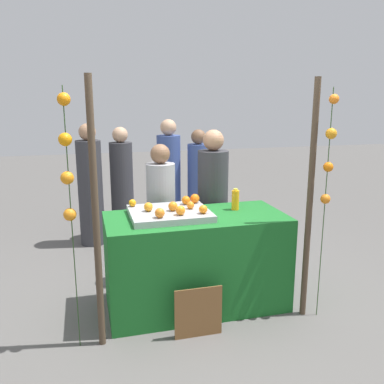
# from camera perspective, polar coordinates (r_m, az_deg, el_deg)

# --- Properties ---
(ground_plane) EXTENTS (24.00, 24.00, 0.00)m
(ground_plane) POSITION_cam_1_polar(r_m,az_deg,el_deg) (4.24, 0.55, -15.41)
(ground_plane) COLOR #565451
(stall_counter) EXTENTS (1.72, 0.80, 0.92)m
(stall_counter) POSITION_cam_1_polar(r_m,az_deg,el_deg) (4.04, 0.56, -9.65)
(stall_counter) COLOR #196023
(stall_counter) RESTS_ON ground_plane
(orange_tray) EXTENTS (0.74, 0.62, 0.06)m
(orange_tray) POSITION_cam_1_polar(r_m,az_deg,el_deg) (3.86, -3.16, -3.02)
(orange_tray) COLOR #9EA0A5
(orange_tray) RESTS_ON stall_counter
(orange_0) EXTENTS (0.08, 0.08, 0.08)m
(orange_0) POSITION_cam_1_polar(r_m,az_deg,el_deg) (3.74, 1.57, -2.44)
(orange_0) COLOR orange
(orange_0) RESTS_ON orange_tray
(orange_1) EXTENTS (0.07, 0.07, 0.07)m
(orange_1) POSITION_cam_1_polar(r_m,az_deg,el_deg) (4.02, -8.34, -1.52)
(orange_1) COLOR orange
(orange_1) RESTS_ON orange_tray
(orange_2) EXTENTS (0.08, 0.08, 0.08)m
(orange_2) POSITION_cam_1_polar(r_m,az_deg,el_deg) (3.83, -6.13, -2.08)
(orange_2) COLOR orange
(orange_2) RESTS_ON orange_tray
(orange_3) EXTENTS (0.09, 0.09, 0.09)m
(orange_3) POSITION_cam_1_polar(r_m,az_deg,el_deg) (4.05, -0.85, -1.16)
(orange_3) COLOR orange
(orange_3) RESTS_ON orange_tray
(orange_4) EXTENTS (0.09, 0.09, 0.09)m
(orange_4) POSITION_cam_1_polar(r_m,az_deg,el_deg) (4.11, 0.40, -0.91)
(orange_4) COLOR orange
(orange_4) RESTS_ON orange_tray
(orange_5) EXTENTS (0.07, 0.07, 0.07)m
(orange_5) POSITION_cam_1_polar(r_m,az_deg,el_deg) (3.89, -0.21, -1.86)
(orange_5) COLOR orange
(orange_5) RESTS_ON orange_tray
(orange_6) EXTENTS (0.09, 0.09, 0.09)m
(orange_6) POSITION_cam_1_polar(r_m,az_deg,el_deg) (3.83, -2.69, -2.01)
(orange_6) COLOR orange
(orange_6) RESTS_ON orange_tray
(orange_7) EXTENTS (0.09, 0.09, 0.09)m
(orange_7) POSITION_cam_1_polar(r_m,az_deg,el_deg) (3.61, -4.54, -2.94)
(orange_7) COLOR orange
(orange_7) RESTS_ON orange_tray
(orange_8) EXTENTS (0.09, 0.09, 0.09)m
(orange_8) POSITION_cam_1_polar(r_m,az_deg,el_deg) (3.69, -1.62, -2.59)
(orange_8) COLOR orange
(orange_8) RESTS_ON orange_tray
(juice_bottle) EXTENTS (0.07, 0.07, 0.22)m
(juice_bottle) POSITION_cam_1_polar(r_m,az_deg,el_deg) (4.10, 6.09, -1.09)
(juice_bottle) COLOR orange
(juice_bottle) RESTS_ON stall_counter
(chalkboard_sign) EXTENTS (0.42, 0.03, 0.47)m
(chalkboard_sign) POSITION_cam_1_polar(r_m,az_deg,el_deg) (3.64, 0.87, -16.54)
(chalkboard_sign) COLOR brown
(chalkboard_sign) RESTS_ON ground_plane
(vendor_left) EXTENTS (0.31, 0.31, 1.55)m
(vendor_left) POSITION_cam_1_polar(r_m,az_deg,el_deg) (4.48, -4.32, -3.85)
(vendor_left) COLOR #99999E
(vendor_left) RESTS_ON ground_plane
(vendor_right) EXTENTS (0.34, 0.34, 1.69)m
(vendor_right) POSITION_cam_1_polar(r_m,az_deg,el_deg) (4.58, 2.90, -2.59)
(vendor_right) COLOR #333338
(vendor_right) RESTS_ON ground_plane
(crowd_person_0) EXTENTS (0.33, 0.33, 1.63)m
(crowd_person_0) POSITION_cam_1_polar(r_m,az_deg,el_deg) (5.98, -9.75, 0.65)
(crowd_person_0) COLOR #333338
(crowd_person_0) RESTS_ON ground_plane
(crowd_person_1) EXTENTS (0.32, 0.32, 1.58)m
(crowd_person_1) POSITION_cam_1_polar(r_m,az_deg,el_deg) (6.04, 0.88, 0.74)
(crowd_person_1) COLOR #384C8C
(crowd_person_1) RESTS_ON ground_plane
(crowd_person_2) EXTENTS (0.34, 0.34, 1.69)m
(crowd_person_2) POSITION_cam_1_polar(r_m,az_deg,el_deg) (5.80, -14.02, 0.37)
(crowd_person_2) COLOR #333338
(crowd_person_2) RESTS_ON ground_plane
(crowd_person_3) EXTENTS (0.35, 0.35, 1.72)m
(crowd_person_3) POSITION_cam_1_polar(r_m,az_deg,el_deg) (6.06, -3.24, 1.42)
(crowd_person_3) COLOR #384C8C
(crowd_person_3) RESTS_ON ground_plane
(canopy_post_left) EXTENTS (0.06, 0.06, 2.19)m
(canopy_post_left) POSITION_cam_1_polar(r_m,az_deg,el_deg) (3.28, -13.31, -3.62)
(canopy_post_left) COLOR #473828
(canopy_post_left) RESTS_ON ground_plane
(canopy_post_right) EXTENTS (0.06, 0.06, 2.19)m
(canopy_post_right) POSITION_cam_1_polar(r_m,az_deg,el_deg) (3.81, 16.14, -1.47)
(canopy_post_right) COLOR #473828
(canopy_post_right) RESTS_ON ground_plane
(garland_strand_left) EXTENTS (0.11, 0.11, 2.11)m
(garland_strand_left) POSITION_cam_1_polar(r_m,az_deg,el_deg) (3.20, -17.12, 3.98)
(garland_strand_left) COLOR #2D4C23
(garland_strand_left) RESTS_ON ground_plane
(garland_strand_right) EXTENTS (0.10, 0.10, 2.11)m
(garland_strand_right) POSITION_cam_1_polar(r_m,az_deg,el_deg) (3.75, 18.67, 5.18)
(garland_strand_right) COLOR #2D4C23
(garland_strand_right) RESTS_ON ground_plane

